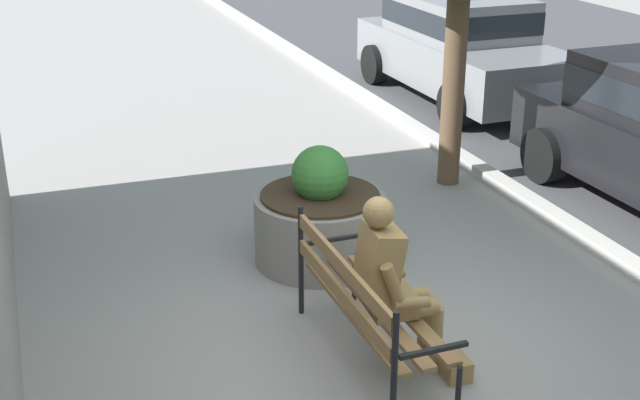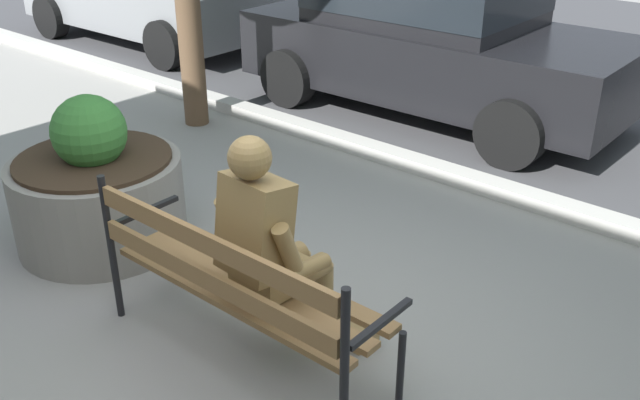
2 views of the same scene
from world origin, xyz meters
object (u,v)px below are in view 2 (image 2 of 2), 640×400
(park_bench, at_px, (234,280))
(parked_car_black, at_px, (431,34))
(concrete_planter, at_px, (98,192))
(bronze_statue_seated, at_px, (278,253))

(park_bench, bearing_deg, parked_car_black, 109.55)
(park_bench, relative_size, parked_car_black, 0.44)
(park_bench, relative_size, concrete_planter, 1.49)
(parked_car_black, bearing_deg, park_bench, -70.45)
(concrete_planter, bearing_deg, parked_car_black, 86.71)
(park_bench, distance_m, bronze_statue_seated, 0.28)
(concrete_planter, height_order, parked_car_black, parked_car_black)
(park_bench, height_order, parked_car_black, parked_car_black)
(bronze_statue_seated, xyz_separation_m, concrete_planter, (-1.89, 0.11, -0.27))
(park_bench, bearing_deg, bronze_statue_seated, 58.18)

